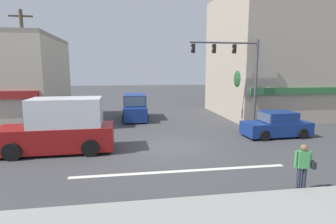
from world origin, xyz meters
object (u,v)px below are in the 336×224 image
Objects in this scene: street_tree at (253,79)px; utility_pole_far_right at (256,71)px; utility_pole_near_left at (25,71)px; box_truck_crossing_center at (60,128)px; sedan_waiting_far at (276,125)px; traffic_light_mast at (239,68)px; van_approaching_near at (135,107)px; pedestrian_foreground_with_bag at (303,165)px.

utility_pole_far_right reaches higher than street_tree.
box_truck_crossing_center is (3.11, -4.76, -2.83)m from utility_pole_near_left.
utility_pole_near_left is 6.36m from box_truck_crossing_center.
utility_pole_far_right is 15.82m from box_truck_crossing_center.
utility_pole_near_left reaches higher than sedan_waiting_far.
traffic_light_mast is at bearing -3.90° from utility_pole_near_left.
traffic_light_mast is at bearing -132.51° from utility_pole_far_right.
utility_pole_far_right reaches higher than sedan_waiting_far.
van_approaching_near is at bearing 139.33° from sedan_waiting_far.
pedestrian_foreground_with_bag is at bearing -115.07° from sedan_waiting_far.
utility_pole_far_right reaches higher than van_approaching_near.
utility_pole_near_left is (-16.19, -1.01, 0.65)m from street_tree.
street_tree is at bearing -125.59° from utility_pole_far_right.
sedan_waiting_far is at bearing -59.61° from traffic_light_mast.
van_approaching_near is (3.96, 8.60, -0.25)m from box_truck_crossing_center.
box_truck_crossing_center is at bearing -174.38° from sedan_waiting_far.
utility_pole_near_left reaches higher than pedestrian_foreground_with_bag.
street_tree is 9.85m from van_approaching_near.
sedan_waiting_far is at bearing 5.62° from box_truck_crossing_center.
utility_pole_far_right is (0.85, 1.19, 0.58)m from street_tree.
utility_pole_far_right reaches higher than traffic_light_mast.
van_approaching_near is 2.76× the size of pedestrian_foreground_with_bag.
utility_pole_near_left is 17.18m from utility_pole_far_right.
pedestrian_foreground_with_bag is (12.30, -10.67, -3.13)m from utility_pole_near_left.
utility_pole_far_right is at bearing 7.37° from utility_pole_near_left.
box_truck_crossing_center is (-13.08, -5.78, -2.18)m from street_tree.
utility_pole_far_right is at bearing -9.31° from van_approaching_near.
box_truck_crossing_center is 10.93m from pedestrian_foreground_with_bag.
street_tree is at bearing 83.18° from sedan_waiting_far.
sedan_waiting_far is at bearing 64.93° from pedestrian_foreground_with_bag.
street_tree is at bearing -17.22° from van_approaching_near.
traffic_light_mast is at bearing -34.18° from van_approaching_near.
box_truck_crossing_center is at bearing 147.28° from pedestrian_foreground_with_bag.
traffic_light_mast is (14.14, -0.96, 0.22)m from utility_pole_near_left.
utility_pole_near_left is at bearing 167.28° from sedan_waiting_far.
utility_pole_far_right is at bearing 26.57° from box_truck_crossing_center.
van_approaching_near reaches higher than pedestrian_foreground_with_bag.
utility_pole_far_right is at bearing 47.49° from traffic_light_mast.
pedestrian_foreground_with_bag is at bearing -110.20° from utility_pole_far_right.
street_tree reaches higher than sedan_waiting_far.
box_truck_crossing_center is (-13.93, -6.97, -2.76)m from utility_pole_far_right.
pedestrian_foreground_with_bag is (9.19, -5.91, -0.30)m from box_truck_crossing_center.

